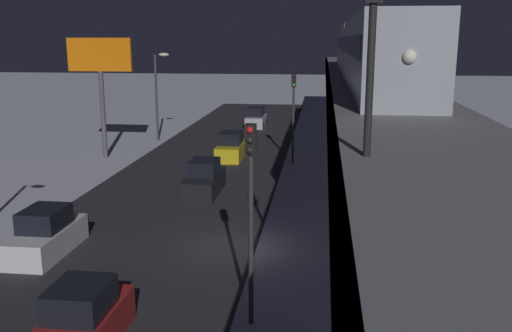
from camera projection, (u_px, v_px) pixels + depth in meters
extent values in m
plane|color=silver|center=(225.00, 247.00, 24.18)|extent=(240.00, 240.00, 0.00)
cube|color=#28282D|center=(133.00, 243.00, 24.66)|extent=(11.00, 108.08, 0.01)
cube|color=slate|center=(390.00, 111.00, 22.06)|extent=(5.00, 108.08, 0.80)
cube|color=#38383D|center=(330.00, 111.00, 22.34)|extent=(0.24, 105.92, 0.80)
cylinder|color=slate|center=(345.00, 90.00, 67.61)|extent=(1.40, 1.40, 5.63)
cylinder|color=slate|center=(351.00, 104.00, 52.66)|extent=(1.40, 1.40, 5.63)
cylinder|color=slate|center=(362.00, 130.00, 37.72)|extent=(1.40, 1.40, 5.63)
cylinder|color=slate|center=(386.00, 190.00, 22.77)|extent=(1.40, 1.40, 5.63)
cube|color=#999EA8|center=(381.00, 54.00, 26.28)|extent=(2.90, 18.00, 3.40)
cube|color=black|center=(382.00, 45.00, 26.19)|extent=(2.94, 16.20, 0.90)
cube|color=#999EA8|center=(358.00, 48.00, 44.29)|extent=(2.90, 18.00, 3.40)
cube|color=black|center=(358.00, 43.00, 44.19)|extent=(2.94, 16.20, 0.90)
sphere|color=white|center=(410.00, 56.00, 17.49)|extent=(0.44, 0.44, 0.44)
cylinder|color=black|center=(370.00, 80.00, 11.36)|extent=(0.16, 0.16, 3.20)
cube|color=#B2B2B7|center=(256.00, 121.00, 57.27)|extent=(1.80, 4.27, 1.10)
cube|color=black|center=(256.00, 112.00, 57.05)|extent=(1.58, 2.05, 0.87)
cylinder|color=black|center=(249.00, 121.00, 58.71)|extent=(0.20, 0.64, 0.64)
cylinder|color=black|center=(266.00, 122.00, 58.51)|extent=(0.20, 0.64, 0.64)
cylinder|color=black|center=(246.00, 125.00, 56.15)|extent=(0.20, 0.64, 0.64)
cylinder|color=black|center=(263.00, 126.00, 55.95)|extent=(0.20, 0.64, 0.64)
cube|color=black|center=(204.00, 184.00, 32.62)|extent=(1.80, 4.58, 1.10)
cube|color=black|center=(204.00, 167.00, 32.40)|extent=(1.58, 2.20, 0.87)
cube|color=#A51E1E|center=(82.00, 330.00, 16.24)|extent=(1.80, 4.05, 1.10)
cube|color=black|center=(80.00, 299.00, 16.02)|extent=(1.58, 1.94, 0.87)
cube|color=gold|center=(232.00, 151.00, 42.24)|extent=(1.80, 4.74, 1.10)
cube|color=black|center=(231.00, 138.00, 42.02)|extent=(1.58, 2.28, 0.87)
cube|color=silver|center=(47.00, 241.00, 23.42)|extent=(1.80, 4.31, 1.10)
cube|color=black|center=(45.00, 218.00, 23.20)|extent=(1.58, 2.07, 0.87)
cylinder|color=#2D2D2D|center=(251.00, 242.00, 17.14)|extent=(0.16, 0.16, 5.50)
cube|color=black|center=(251.00, 139.00, 16.42)|extent=(0.32, 0.32, 0.90)
sphere|color=red|center=(250.00, 130.00, 16.18)|extent=(0.20, 0.20, 0.20)
sphere|color=black|center=(250.00, 140.00, 16.25)|extent=(0.20, 0.20, 0.20)
sphere|color=black|center=(250.00, 150.00, 16.32)|extent=(0.20, 0.20, 0.20)
cylinder|color=#2D2D2D|center=(293.00, 125.00, 40.04)|extent=(0.16, 0.16, 5.50)
cube|color=black|center=(294.00, 81.00, 39.32)|extent=(0.32, 0.32, 0.90)
sphere|color=black|center=(294.00, 76.00, 39.08)|extent=(0.20, 0.20, 0.20)
sphere|color=black|center=(294.00, 81.00, 39.15)|extent=(0.20, 0.20, 0.20)
sphere|color=#19E53F|center=(294.00, 85.00, 39.22)|extent=(0.20, 0.20, 0.20)
cylinder|color=#4C4C51|center=(103.00, 115.00, 41.69)|extent=(0.36, 0.36, 6.50)
cube|color=orange|center=(99.00, 55.00, 40.70)|extent=(4.80, 0.30, 2.40)
cylinder|color=#38383D|center=(156.00, 98.00, 48.76)|extent=(0.20, 0.20, 7.50)
ellipsoid|color=#F4E5B2|center=(164.00, 55.00, 47.83)|extent=(0.90, 0.44, 0.30)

